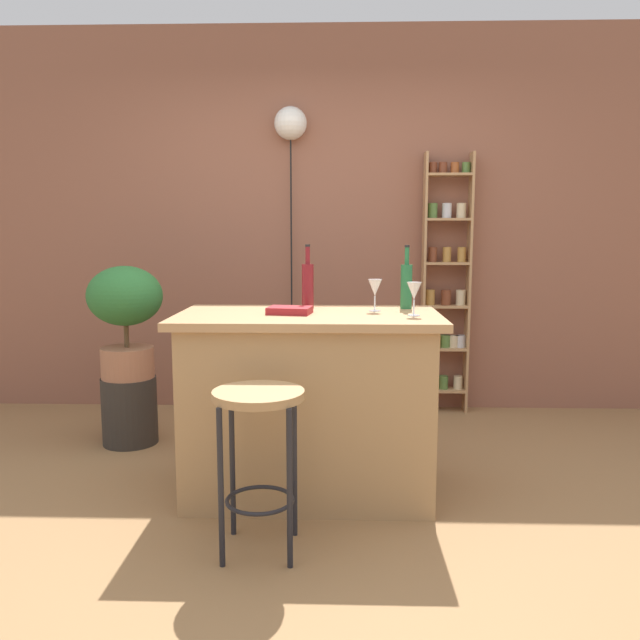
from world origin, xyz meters
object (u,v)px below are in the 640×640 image
Objects in this scene: wine_glass_left at (375,288)px; pendant_globe_light at (291,127)px; potted_plant at (125,311)px; bar_stool at (259,430)px; bottle_olive_oil at (406,285)px; bottle_soda_blue at (308,284)px; spice_shelf at (446,286)px; cookbook at (290,310)px; plant_stool at (130,410)px; wine_glass_center at (414,292)px.

wine_glass_left is 1.85m from pendant_globe_light.
potted_plant reaches higher than wine_glass_left.
bar_stool is 2.66m from pendant_globe_light.
bottle_olive_oil is 2.04× the size of wine_glass_left.
pendant_globe_light reaches higher than bar_stool.
spice_shelf is at bearing 54.03° from bottle_soda_blue.
cookbook is at bearing -164.62° from wine_glass_left.
plant_stool is at bearing 156.29° from bottle_soda_blue.
cookbook is at bearing -123.87° from spice_shelf.
spice_shelf is 1.61m from pendant_globe_light.
bar_stool is at bearing -88.91° from cookbook.
wine_glass_center is (0.01, -0.29, -0.01)m from bottle_olive_oil.
bar_stool is 1.00m from bottle_soda_blue.
bottle_soda_blue is 2.06× the size of wine_glass_center.
potted_plant is 3.33× the size of cookbook.
plant_stool is 1.52m from bottle_soda_blue.
bottle_soda_blue reaches higher than cookbook.
potted_plant is (-2.10, -0.80, -0.09)m from spice_shelf.
bottle_olive_oil is 2.04× the size of wine_glass_center.
bottle_olive_oil is at bearing -108.16° from spice_shelf.
wine_glass_left is 0.46m from cookbook.
bottle_soda_blue is (0.16, 0.83, 0.53)m from bar_stool.
bar_stool is 0.74m from cookbook.
pendant_globe_light is at bearing 102.85° from cookbook.
pendant_globe_light is (-0.71, 1.32, 1.02)m from bottle_olive_oil.
wine_glass_center is 0.78× the size of cookbook.
bar_stool is 2.44m from spice_shelf.
bar_stool is 1.20m from bottle_olive_oil.
bottle_olive_oil is 1.81m from pendant_globe_light.
wine_glass_left is (0.51, 0.72, 0.52)m from bar_stool.
spice_shelf reaches higher than cookbook.
bar_stool is 1.03m from wine_glass_center.
pendant_globe_light reaches higher than spice_shelf.
bar_stool is 0.31× the size of pendant_globe_light.
wine_glass_left is at bearing -146.61° from bottle_olive_oil.
pendant_globe_light is at bearing 97.96° from bottle_soda_blue.
cookbook is (1.08, -0.73, 0.10)m from potted_plant.
wine_glass_center is at bearing -25.07° from plant_stool.
potted_plant is at bearing -139.64° from pendant_globe_light.
bottle_soda_blue is (1.16, -0.51, 0.84)m from plant_stool.
bar_stool is 0.37× the size of spice_shelf.
bar_stool reaches higher than plant_stool.
pendant_globe_light is (-0.54, 1.44, 1.03)m from wine_glass_left.
bottle_olive_oil is (1.68, -0.50, 0.21)m from potted_plant.
spice_shelf is at bearing 71.84° from bottle_olive_oil.
pendant_globe_light is at bearing 110.44° from wine_glass_left.
bottle_olive_oil is at bearing 29.97° from cookbook.
spice_shelf reaches higher than bottle_olive_oil.
bottle_olive_oil is (0.52, 0.01, -0.00)m from bottle_soda_blue.
bar_stool is 2.04× the size of bottle_soda_blue.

